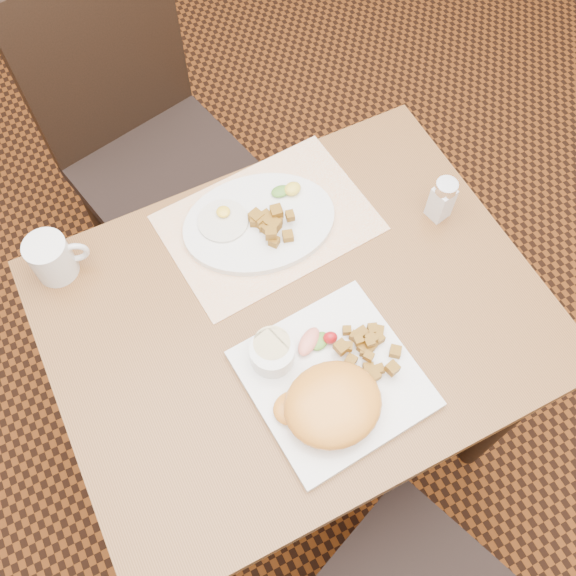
{
  "coord_description": "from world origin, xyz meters",
  "views": [
    {
      "loc": [
        -0.24,
        -0.45,
        1.82
      ],
      "look_at": [
        -0.01,
        0.02,
        0.82
      ],
      "focal_mm": 40.0,
      "sensor_mm": 36.0,
      "label": 1
    }
  ],
  "objects_px": {
    "table": "(296,336)",
    "chair_far": "(143,136)",
    "salt_shaker": "(442,199)",
    "plate_oval": "(259,223)",
    "coffee_mug": "(52,258)",
    "plate_square": "(333,379)"
  },
  "relations": [
    {
      "from": "table",
      "to": "chair_far",
      "type": "distance_m",
      "value": 0.73
    },
    {
      "from": "table",
      "to": "salt_shaker",
      "type": "bearing_deg",
      "value": 11.08
    },
    {
      "from": "chair_far",
      "to": "plate_oval",
      "type": "distance_m",
      "value": 0.57
    },
    {
      "from": "plate_oval",
      "to": "salt_shaker",
      "type": "distance_m",
      "value": 0.36
    },
    {
      "from": "table",
      "to": "coffee_mug",
      "type": "distance_m",
      "value": 0.49
    },
    {
      "from": "chair_far",
      "to": "plate_square",
      "type": "xyz_separation_m",
      "value": [
        0.07,
        -0.86,
        0.22
      ]
    },
    {
      "from": "coffee_mug",
      "to": "plate_square",
      "type": "bearing_deg",
      "value": -50.13
    },
    {
      "from": "plate_square",
      "to": "plate_oval",
      "type": "distance_m",
      "value": 0.35
    },
    {
      "from": "table",
      "to": "plate_square",
      "type": "relative_size",
      "value": 3.21
    },
    {
      "from": "chair_far",
      "to": "salt_shaker",
      "type": "height_order",
      "value": "chair_far"
    },
    {
      "from": "table",
      "to": "plate_square",
      "type": "distance_m",
      "value": 0.19
    },
    {
      "from": "coffee_mug",
      "to": "table",
      "type": "bearing_deg",
      "value": -38.16
    },
    {
      "from": "plate_square",
      "to": "plate_oval",
      "type": "relative_size",
      "value": 0.92
    },
    {
      "from": "plate_oval",
      "to": "coffee_mug",
      "type": "distance_m",
      "value": 0.4
    },
    {
      "from": "salt_shaker",
      "to": "chair_far",
      "type": "bearing_deg",
      "value": 123.45
    },
    {
      "from": "plate_square",
      "to": "salt_shaker",
      "type": "bearing_deg",
      "value": 31.13
    },
    {
      "from": "chair_far",
      "to": "coffee_mug",
      "type": "relative_size",
      "value": 8.74
    },
    {
      "from": "salt_shaker",
      "to": "coffee_mug",
      "type": "relative_size",
      "value": 0.9
    },
    {
      "from": "table",
      "to": "salt_shaker",
      "type": "distance_m",
      "value": 0.39
    },
    {
      "from": "chair_far",
      "to": "salt_shaker",
      "type": "xyz_separation_m",
      "value": [
        0.43,
        -0.65,
        0.26
      ]
    },
    {
      "from": "plate_square",
      "to": "coffee_mug",
      "type": "distance_m",
      "value": 0.57
    },
    {
      "from": "chair_far",
      "to": "plate_square",
      "type": "distance_m",
      "value": 0.89
    }
  ]
}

